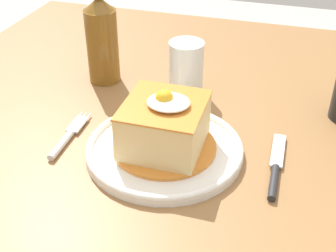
% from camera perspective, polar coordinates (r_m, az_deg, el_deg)
% --- Properties ---
extents(dining_table, '(1.20, 1.09, 0.76)m').
position_cam_1_polar(dining_table, '(0.86, 4.38, -5.96)').
color(dining_table, olive).
rests_on(dining_table, ground_plane).
extents(main_plate, '(0.26, 0.26, 0.02)m').
position_cam_1_polar(main_plate, '(0.74, -0.44, -2.82)').
color(main_plate, white).
rests_on(main_plate, dining_table).
extents(sandwich_meal, '(0.17, 0.17, 0.11)m').
position_cam_1_polar(sandwich_meal, '(0.72, -0.44, -0.07)').
color(sandwich_meal, orange).
rests_on(sandwich_meal, main_plate).
extents(fork, '(0.02, 0.14, 0.01)m').
position_cam_1_polar(fork, '(0.79, -12.54, -1.47)').
color(fork, silver).
rests_on(fork, dining_table).
extents(knife, '(0.02, 0.17, 0.01)m').
position_cam_1_polar(knife, '(0.72, 13.21, -5.67)').
color(knife, '#262628').
rests_on(knife, dining_table).
extents(beer_bottle_amber_far, '(0.06, 0.06, 0.27)m').
position_cam_1_polar(beer_bottle_amber_far, '(0.93, -8.29, 11.19)').
color(beer_bottle_amber_far, brown).
rests_on(beer_bottle_amber_far, dining_table).
extents(drinking_glass, '(0.07, 0.07, 0.10)m').
position_cam_1_polar(drinking_glass, '(0.90, 2.25, 6.86)').
color(drinking_glass, '#3F2314').
rests_on(drinking_glass, dining_table).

